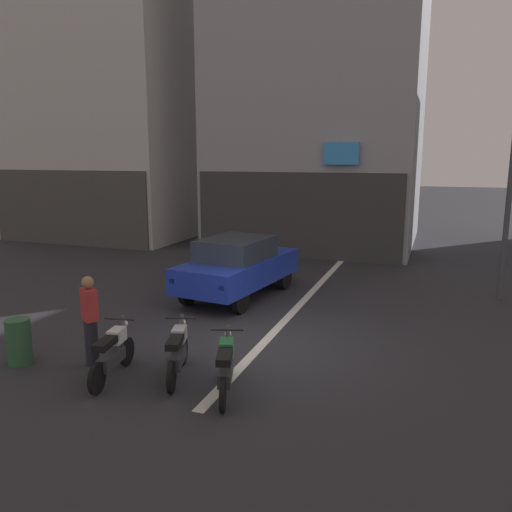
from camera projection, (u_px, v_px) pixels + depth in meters
name	position (u px, v px, depth m)	size (l,w,h in m)	color
ground_plane	(263.00, 344.00, 10.27)	(120.00, 120.00, 0.00)	#2B2B30
lane_centre_line	(325.00, 278.00, 15.81)	(0.20, 18.00, 0.01)	silver
building_corner_left	(126.00, 54.00, 24.63)	(8.11, 9.88, 17.48)	silver
building_mid_block	(325.00, 52.00, 21.44)	(8.14, 8.82, 16.31)	#9E9EA3
car_blue_crossing_near	(238.00, 265.00, 13.54)	(2.30, 4.30, 1.64)	black
motorcycle_white_row_leftmost	(113.00, 353.00, 8.60)	(0.55, 1.66, 0.98)	black
motorcycle_silver_row_left_mid	(178.00, 352.00, 8.65)	(0.67, 1.61, 0.98)	black
motorcycle_green_row_centre	(226.00, 366.00, 8.05)	(0.67, 1.61, 0.98)	black
person_by_motorcycles	(90.00, 320.00, 9.07)	(0.42, 0.39, 1.67)	#23232D
trash_bin	(19.00, 341.00, 9.22)	(0.44, 0.44, 0.85)	#2D5938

